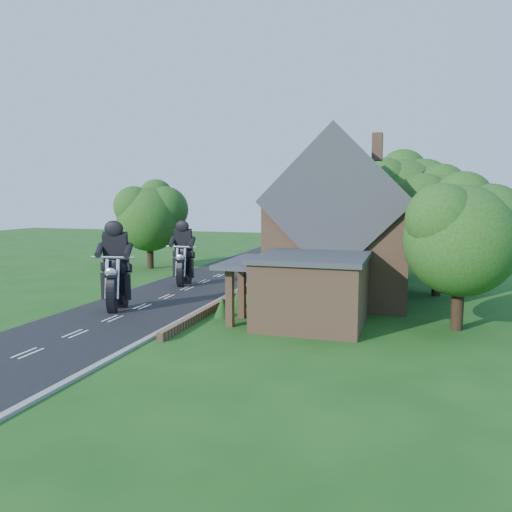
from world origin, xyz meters
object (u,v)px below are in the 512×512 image
(motorcycle_lead, at_px, (117,298))
(annex, at_px, (310,288))
(garden_wall, at_px, (241,292))
(house, at_px, (342,228))
(motorcycle_follow, at_px, (184,276))

(motorcycle_lead, bearing_deg, annex, 173.01)
(garden_wall, relative_size, house, 2.15)
(garden_wall, distance_m, motorcycle_follow, 5.37)
(annex, bearing_deg, motorcycle_follow, 143.57)
(house, xyz_separation_m, annex, (-0.62, -6.80, -2.58))
(annex, relative_size, motorcycle_follow, 4.74)
(garden_wall, bearing_deg, motorcycle_follow, 158.29)
(house, relative_size, motorcycle_lead, 6.38)
(house, xyz_separation_m, motorcycle_follow, (-11.16, 0.98, -3.65))
(house, distance_m, motorcycle_lead, 13.91)
(garden_wall, relative_size, motorcycle_follow, 14.78)
(garden_wall, xyz_separation_m, motorcycle_lead, (-5.08, -6.31, 0.55))
(motorcycle_follow, bearing_deg, motorcycle_lead, 86.70)
(motorcycle_lead, bearing_deg, motorcycle_follow, -100.48)
(garden_wall, relative_size, annex, 3.12)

